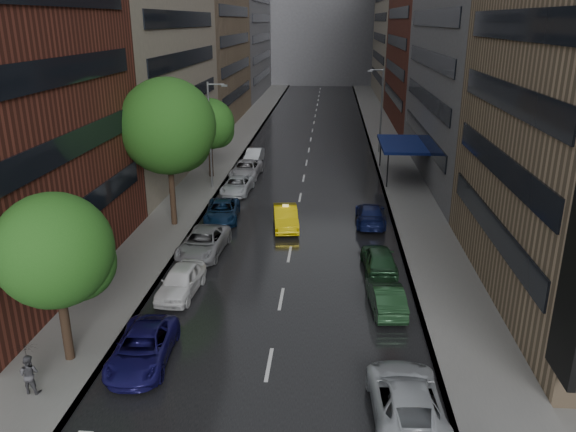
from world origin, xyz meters
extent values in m
plane|color=gray|center=(0.00, 0.00, 0.00)|extent=(220.00, 220.00, 0.00)
cube|color=black|center=(0.00, 50.00, 0.01)|extent=(14.00, 140.00, 0.01)
cube|color=gray|center=(-9.00, 50.00, 0.07)|extent=(4.00, 140.00, 0.15)
cube|color=gray|center=(9.00, 50.00, 0.07)|extent=(4.00, 140.00, 0.15)
cube|color=#937A5B|center=(-15.00, 64.00, 11.00)|extent=(8.00, 28.00, 22.00)
cube|color=slate|center=(15.00, 36.00, 12.00)|extent=(8.00, 28.00, 24.00)
cube|color=gray|center=(15.00, 94.00, 14.00)|extent=(8.00, 32.00, 28.00)
cube|color=slate|center=(0.00, 118.00, 16.00)|extent=(40.00, 14.00, 32.00)
cylinder|color=#382619|center=(-8.60, 3.63, 2.08)|extent=(0.40, 0.40, 4.15)
sphere|color=#1E5116|center=(-8.60, 3.63, 5.19)|extent=(4.74, 4.74, 4.74)
cylinder|color=#382619|center=(-8.60, 20.56, 2.87)|extent=(0.40, 0.40, 5.73)
sphere|color=#1E5116|center=(-8.60, 20.56, 7.16)|extent=(6.55, 6.55, 6.55)
cylinder|color=#382619|center=(-8.60, 33.57, 2.02)|extent=(0.40, 0.40, 4.04)
sphere|color=#1E5116|center=(-8.60, 33.57, 5.05)|extent=(4.62, 4.62, 4.62)
imported|color=yellow|center=(-0.64, 20.81, 0.77)|extent=(2.26, 4.87, 1.55)
imported|color=#14104D|center=(-5.40, 3.78, 0.71)|extent=(2.63, 5.21, 1.41)
imported|color=white|center=(-5.40, 10.19, 0.77)|extent=(2.14, 4.62, 1.53)
imported|color=gray|center=(-5.40, 15.69, 0.76)|extent=(2.86, 5.59, 1.51)
imported|color=#0D223F|center=(-5.40, 22.01, 0.71)|extent=(2.81, 5.30, 1.42)
imported|color=silver|center=(-5.40, 28.85, 0.67)|extent=(2.51, 4.96, 1.34)
imported|color=#A5A4AA|center=(-5.40, 34.03, 0.75)|extent=(2.77, 5.54, 1.51)
imported|color=silver|center=(-5.40, 39.72, 0.72)|extent=(1.70, 4.42, 1.44)
imported|color=#B2B7BC|center=(5.40, 1.01, 0.78)|extent=(2.78, 5.69, 1.56)
imported|color=#18351D|center=(5.40, 9.34, 0.71)|extent=(1.86, 4.42, 1.42)
imported|color=#1C3E24|center=(5.40, 13.90, 0.78)|extent=(2.09, 4.66, 1.56)
imported|color=#0F1747|center=(5.40, 22.03, 0.74)|extent=(2.16, 5.14, 1.48)
imported|color=#434247|center=(-9.07, 1.26, 0.97)|extent=(0.83, 0.67, 1.63)
imported|color=black|center=(-9.07, 1.26, 1.80)|extent=(0.96, 0.98, 0.88)
cylinder|color=gray|center=(-7.80, 30.00, 4.65)|extent=(0.18, 0.18, 9.00)
cube|color=gray|center=(-6.40, 30.00, 8.85)|extent=(0.50, 0.22, 0.16)
cylinder|color=gray|center=(7.80, 45.00, 4.65)|extent=(0.18, 0.18, 9.00)
cube|color=gray|center=(6.40, 45.00, 8.85)|extent=(0.50, 0.22, 0.16)
cube|color=navy|center=(9.00, 35.00, 3.15)|extent=(4.00, 8.00, 0.25)
cylinder|color=black|center=(7.40, 31.20, 1.65)|extent=(0.12, 0.12, 3.00)
cylinder|color=black|center=(7.40, 38.80, 1.65)|extent=(0.12, 0.12, 3.00)
camera|label=1|loc=(2.37, -16.43, 13.96)|focal=35.00mm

